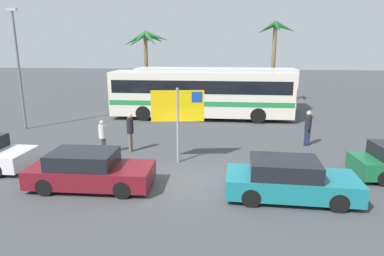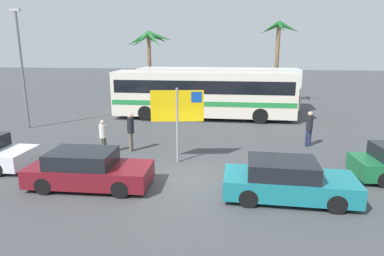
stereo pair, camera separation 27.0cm
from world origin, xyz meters
TOP-DOWN VIEW (x-y plane):
  - ground at (0.00, 0.00)m, footprint 120.00×120.00m
  - bus_front_coach at (-0.45, 11.13)m, footprint 12.11×2.62m
  - bus_rear_coach at (0.32, 14.63)m, footprint 12.11×2.62m
  - ferry_sign at (-0.67, 2.05)m, footprint 2.19×0.37m
  - car_maroon at (-3.42, -0.89)m, footprint 4.30×1.82m
  - car_teal at (3.39, -1.04)m, footprint 4.24×1.86m
  - pedestrian_by_bus at (-3.16, 3.31)m, footprint 0.32×0.32m
  - pedestrian_near_sign at (5.32, 5.17)m, footprint 0.32×0.32m
  - pedestrian_crossing_lot at (-4.30, 2.77)m, footprint 0.32×0.32m
  - lamp_post_left_side at (-10.70, 6.99)m, footprint 0.56×0.20m
  - palm_tree_seaside at (-5.60, 16.98)m, footprint 3.96×3.96m
  - palm_tree_inland at (4.98, 17.05)m, footprint 3.17×3.32m

SIDE VIEW (x-z plane):
  - ground at x=0.00m, z-range 0.00..0.00m
  - car_teal at x=3.39m, z-range -0.03..1.30m
  - car_maroon at x=-3.42m, z-range -0.03..1.30m
  - pedestrian_crossing_lot at x=-4.30m, z-range 0.14..1.73m
  - pedestrian_near_sign at x=5.32m, z-range 0.16..1.92m
  - pedestrian_by_bus at x=-3.16m, z-range 0.17..2.00m
  - bus_front_coach at x=-0.45m, z-range 0.20..3.37m
  - bus_rear_coach at x=0.32m, z-range 0.20..3.37m
  - ferry_sign at x=-0.67m, z-range 0.73..3.93m
  - lamp_post_left_side at x=-10.70m, z-range 0.32..7.22m
  - palm_tree_seaside at x=-5.60m, z-range 1.95..8.01m
  - palm_tree_inland at x=4.98m, z-range 2.00..8.78m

